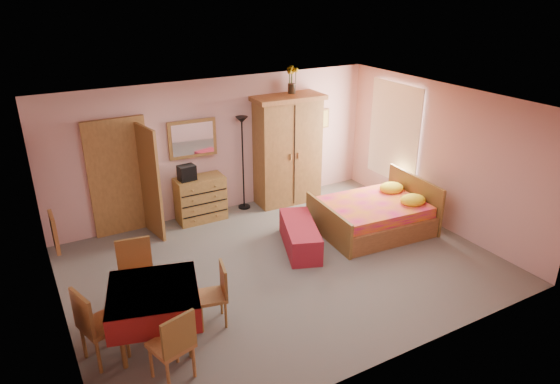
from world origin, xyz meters
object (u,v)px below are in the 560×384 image
wall_mirror (193,139)px  sunflower_vase (292,80)px  bed (373,207)px  chair_south (171,344)px  stereo (187,173)px  bench (300,236)px  wardrobe (287,150)px  chair_north (137,279)px  chest_of_drawers (201,199)px  dining_table (156,315)px  chair_west (102,323)px  floor_lamp (243,164)px  chair_east (211,296)px

wall_mirror → sunflower_vase: (2.03, -0.13, 0.91)m
wall_mirror → sunflower_vase: size_ratio=1.69×
bed → chair_south: 4.69m
stereo → bench: bearing=-55.1°
bench → wardrobe: bearing=66.2°
bench → chair_north: 2.88m
stereo → chair_north: size_ratio=0.30×
chest_of_drawers → chair_north: size_ratio=0.89×
sunflower_vase → chair_north: size_ratio=0.52×
bed → chair_south: bearing=-153.1°
bench → chair_south: bearing=-146.8°
wall_mirror → chair_south: size_ratio=0.96×
dining_table → chair_west: (-0.62, 0.01, 0.11)m
chest_of_drawers → wall_mirror: wall_mirror is taller
stereo → chair_west: stereo is taller
chest_of_drawers → chair_north: bearing=-127.6°
wall_mirror → floor_lamp: 1.13m
sunflower_vase → chair_west: (-4.41, -3.10, -1.96)m
chest_of_drawers → bench: size_ratio=0.67×
wardrobe → sunflower_vase: size_ratio=4.14×
sunflower_vase → dining_table: (-3.79, -3.11, -2.07)m
floor_lamp → stereo: bearing=-175.0°
stereo → sunflower_vase: 2.69m
stereo → wardrobe: wardrobe is taller
sunflower_vase → chair_north: (-3.81, -2.36, -1.95)m
chest_of_drawers → chair_north: (-1.78, -2.28, 0.08)m
wall_mirror → dining_table: size_ratio=0.84×
sunflower_vase → wardrobe: bearing=-146.2°
floor_lamp → chair_east: (-1.96, -3.11, -0.51)m
chest_of_drawers → sunflower_vase: (2.03, 0.08, 2.03)m
dining_table → bench: bearing=22.5°
bench → dining_table: 3.06m
wall_mirror → bed: (2.55, -2.14, -1.10)m
bench → sunflower_vase: bearing=63.5°
stereo → bed: bearing=-34.7°
stereo → bed: 3.42m
sunflower_vase → chair_west: sunflower_vase is taller
chest_of_drawers → floor_lamp: size_ratio=0.49×
stereo → chair_west: (-2.15, -3.00, -0.50)m
wall_mirror → floor_lamp: size_ratio=0.48×
floor_lamp → chair_south: bearing=-125.6°
wall_mirror → bed: size_ratio=0.46×
wall_mirror → wardrobe: (1.87, -0.23, -0.45)m
chest_of_drawers → stereo: stereo is taller
chest_of_drawers → bench: chest_of_drawers is taller
chair_north → wall_mirror: bearing=-115.6°
dining_table → wardrobe: bearing=39.6°
stereo → chair_south: size_ratio=0.32×
bed → chair_west: bearing=-163.2°
wall_mirror → stereo: wall_mirror is taller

